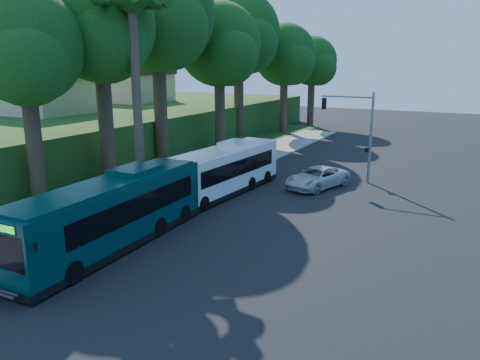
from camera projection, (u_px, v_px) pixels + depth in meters
The scene contains 19 objects.
ground at pixel (257, 208), 30.18m from camera, with size 140.00×140.00×0.00m, color black.
sidewalk at pixel (165, 193), 33.45m from camera, with size 4.50×70.00×0.12m, color gray.
red_curb at pixel (157, 213), 28.98m from camera, with size 0.25×30.00×0.13m, color maroon.
grass_verge at pixel (147, 171), 40.32m from camera, with size 8.00×70.00×0.06m, color #234719.
bus_shelter at pixel (139, 178), 30.55m from camera, with size 3.20×1.51×2.55m.
stop_sign_pole at pixel (140, 185), 27.81m from camera, with size 0.35×0.06×3.17m.
traffic_signal_pole at pixel (358, 126), 36.00m from camera, with size 4.10×0.30×7.00m.
palm_tree at pixel (132, 10), 29.56m from camera, with size 4.20×4.20×14.40m.
hillside_backdrop at pixel (110, 122), 54.38m from camera, with size 24.00×60.00×8.80m.
tree_0 at pixel (100, 33), 33.01m from camera, with size 8.40×8.00×15.70m.
tree_1 at pixel (158, 19), 39.94m from camera, with size 10.50×10.00×18.26m.
tree_2 at pixel (220, 49), 46.70m from camera, with size 8.82×8.40×15.12m.
tree_3 at pixel (240, 37), 54.10m from camera, with size 10.08×9.60×17.28m.
tree_4 at pixel (285, 58), 60.41m from camera, with size 8.40×8.00×14.14m.
tree_5 at pixel (313, 64), 67.03m from camera, with size 7.35×7.00×12.86m.
tree_6 at pixel (25, 53), 28.45m from camera, with size 7.56×7.20×13.74m.
white_bus at pixel (222, 170), 33.02m from camera, with size 3.37×12.15×3.58m.
teal_bus at pixel (113, 212), 23.59m from camera, with size 3.15×12.69×3.76m.
pickup at pixel (317, 178), 35.02m from camera, with size 2.55×5.54×1.54m, color silver.
Camera 1 is at (12.37, -26.06, 9.15)m, focal length 35.00 mm.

